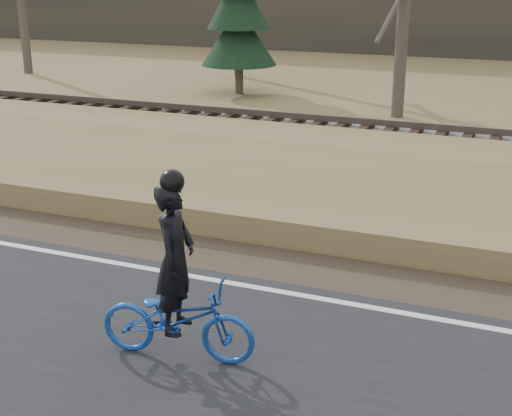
% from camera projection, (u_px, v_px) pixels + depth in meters
% --- Properties ---
extents(ground, '(120.00, 120.00, 0.00)m').
position_uv_depth(ground, '(251.00, 298.00, 9.54)').
color(ground, olive).
rests_on(ground, ground).
extents(road, '(120.00, 6.00, 0.06)m').
position_uv_depth(road, '(158.00, 394.00, 7.34)').
color(road, black).
rests_on(road, ground).
extents(edge_line, '(120.00, 0.12, 0.01)m').
position_uv_depth(edge_line, '(257.00, 288.00, 9.70)').
color(edge_line, silver).
rests_on(edge_line, road).
extents(shoulder, '(120.00, 1.60, 0.04)m').
position_uv_depth(shoulder, '(282.00, 264.00, 10.59)').
color(shoulder, '#473A2B').
rests_on(shoulder, ground).
extents(embankment, '(120.00, 5.00, 0.44)m').
position_uv_depth(embankment, '(338.00, 194.00, 13.16)').
color(embankment, olive).
rests_on(embankment, ground).
extents(ballast, '(120.00, 3.00, 0.45)m').
position_uv_depth(ballast, '(384.00, 148.00, 16.49)').
color(ballast, slate).
rests_on(ballast, ground).
extents(railroad, '(120.00, 2.40, 0.29)m').
position_uv_depth(railroad, '(384.00, 135.00, 16.39)').
color(railroad, black).
rests_on(railroad, ballast).
extents(cyclist, '(1.83, 0.86, 2.18)m').
position_uv_depth(cyclist, '(177.00, 301.00, 7.78)').
color(cyclist, '#164298').
rests_on(cyclist, road).
extents(conifer, '(2.60, 2.60, 6.58)m').
position_uv_depth(conifer, '(239.00, 1.00, 23.92)').
color(conifer, brown).
rests_on(conifer, ground).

